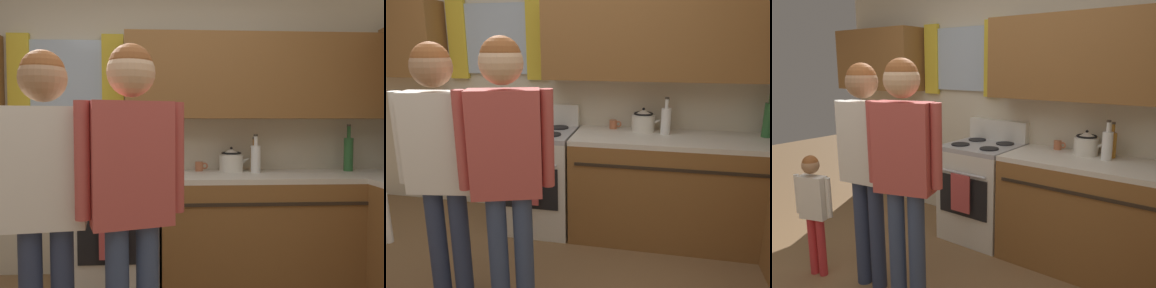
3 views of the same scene
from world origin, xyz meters
TOP-DOWN VIEW (x-y plane):
  - back_wall_unit at (0.06, 1.82)m, footprint 4.60×0.42m
  - stove_oven at (-0.16, 1.54)m, footprint 0.63×0.67m
  - bottle_oil_amber at (0.95, 1.73)m, footprint 0.06×0.06m
  - bottle_milk_white at (0.94, 1.63)m, footprint 0.08×0.08m
  - cup_terracotta at (0.49, 1.76)m, footprint 0.11×0.07m
  - stovetop_kettle at (0.75, 1.71)m, footprint 0.27×0.20m
  - adult_holding_child at (-0.35, 0.34)m, footprint 0.50×0.22m
  - adult_in_plaid at (0.06, 0.32)m, footprint 0.50×0.27m
  - small_child at (-0.80, 0.18)m, footprint 0.31×0.15m

SIDE VIEW (x-z plane):
  - stove_oven at x=-0.16m, z-range -0.08..1.02m
  - small_child at x=-0.80m, z-range 0.12..1.09m
  - cup_terracotta at x=0.49m, z-range 0.90..0.98m
  - stovetop_kettle at x=0.75m, z-range 0.89..1.10m
  - bottle_oil_amber at x=0.95m, z-range 0.87..1.15m
  - bottle_milk_white at x=0.94m, z-range 0.86..1.18m
  - adult_holding_child at x=-0.35m, z-range 0.21..1.85m
  - adult_in_plaid at x=0.06m, z-range 0.22..1.88m
  - back_wall_unit at x=0.06m, z-range 0.15..2.75m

